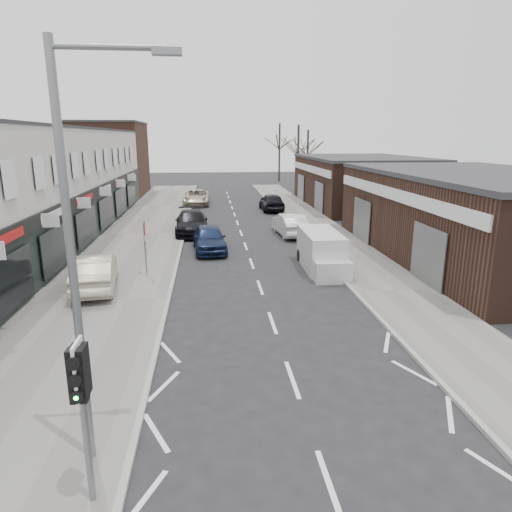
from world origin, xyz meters
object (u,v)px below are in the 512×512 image
object	(u,v)px
parked_car_left_a	(209,238)
parked_car_left_b	(192,222)
street_lamp	(80,243)
traffic_light	(81,386)
parked_car_left_c	(196,197)
white_van	(321,252)
parked_car_right_a	(290,224)
warning_sign	(145,232)
parked_car_right_b	(272,202)
sedan_on_pavement	(95,272)

from	to	relation	value
parked_car_left_a	parked_car_left_b	xyz separation A→B (m)	(-1.20, 5.22, 0.02)
parked_car_left_b	street_lamp	bearing A→B (deg)	-94.53
traffic_light	parked_car_left_c	world-z (taller)	traffic_light
white_van	parked_car_right_a	world-z (taller)	white_van
street_lamp	parked_car_left_b	bearing A→B (deg)	87.20
street_lamp	parked_car_right_a	size ratio (longest dim) A/B	1.75
warning_sign	parked_car_left_c	bearing A→B (deg)	85.85
warning_sign	parked_car_left_b	size ratio (longest dim) A/B	0.50
warning_sign	parked_car_left_b	distance (m)	10.44
white_van	parked_car_right_a	distance (m)	8.29
white_van	parked_car_right_b	world-z (taller)	white_van
parked_car_left_c	parked_car_right_b	distance (m)	8.23
white_van	parked_car_right_b	bearing A→B (deg)	90.80
warning_sign	parked_car_left_b	bearing A→B (deg)	80.21
white_van	parked_car_left_b	bearing A→B (deg)	126.53
parked_car_left_a	traffic_light	bearing A→B (deg)	-100.63
parked_car_left_a	sedan_on_pavement	bearing A→B (deg)	-130.14
parked_car_right_a	white_van	bearing A→B (deg)	86.39
sedan_on_pavement	street_lamp	bearing A→B (deg)	95.38
white_van	parked_car_right_b	xyz separation A→B (m)	(0.10, 19.15, -0.11)
parked_car_left_c	parked_car_right_a	xyz separation A→B (m)	(6.67, -15.34, 0.00)
warning_sign	sedan_on_pavement	world-z (taller)	warning_sign
white_van	parked_car_left_c	world-z (taller)	white_van
sedan_on_pavement	white_van	bearing A→B (deg)	-174.99
street_lamp	parked_car_left_b	xyz separation A→B (m)	(1.13, 22.99, -3.83)
traffic_light	parked_car_left_b	bearing A→B (deg)	87.63
white_van	parked_car_right_a	bearing A→B (deg)	91.97
white_van	parked_car_left_a	size ratio (longest dim) A/B	1.10
parked_car_left_a	parked_car_left_c	xyz separation A→B (m)	(-1.20, 19.29, -0.01)
warning_sign	sedan_on_pavement	distance (m)	2.97
sedan_on_pavement	parked_car_left_c	distance (m)	26.31
traffic_light	warning_sign	size ratio (longest dim) A/B	1.15
street_lamp	parked_car_left_c	size ratio (longest dim) A/B	1.49
street_lamp	parked_car_left_b	size ratio (longest dim) A/B	1.48
white_van	sedan_on_pavement	world-z (taller)	white_van
sedan_on_pavement	parked_car_right_b	world-z (taller)	sedan_on_pavement
warning_sign	parked_car_right_a	world-z (taller)	warning_sign
traffic_light	sedan_on_pavement	distance (m)	12.63
parked_car_left_b	parked_car_right_a	xyz separation A→B (m)	(6.67, -1.28, -0.03)
warning_sign	parked_car_right_a	xyz separation A→B (m)	(8.43, 8.92, -1.45)
street_lamp	parked_car_right_b	xyz separation A→B (m)	(8.03, 32.58, -3.82)
parked_car_left_c	parked_car_right_b	world-z (taller)	parked_car_right_b
street_lamp	warning_sign	size ratio (longest dim) A/B	2.96
sedan_on_pavement	warning_sign	bearing A→B (deg)	-145.78
sedan_on_pavement	parked_car_left_c	world-z (taller)	sedan_on_pavement
parked_car_left_a	parked_car_right_a	world-z (taller)	parked_car_left_a
warning_sign	parked_car_left_a	world-z (taller)	warning_sign
parked_car_left_a	parked_car_right_a	distance (m)	6.75
street_lamp	parked_car_right_b	size ratio (longest dim) A/B	1.71
sedan_on_pavement	parked_car_left_c	xyz separation A→B (m)	(3.73, 26.05, -0.14)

